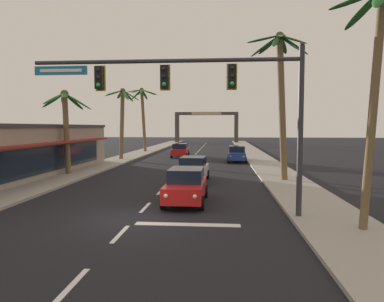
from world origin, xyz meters
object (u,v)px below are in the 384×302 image
Objects in this scene: palm_right_nearest at (378,53)px; town_gateway_arch at (206,123)px; palm_right_second at (281,81)px; sedan_parked_nearest_kerb at (237,154)px; palm_left_third at (122,113)px; sedan_oncoming_far at (180,150)px; storefront_strip_left at (0,151)px; sedan_lead_at_stop_bar at (186,185)px; sedan_third_in_queue at (193,169)px; traffic_signal_mast at (207,91)px; palm_left_farthest at (143,108)px; palm_left_second at (66,117)px.

town_gateway_arch is at bearing 97.22° from palm_right_nearest.
palm_right_second reaches higher than town_gateway_arch.
palm_left_third is (-12.66, 1.10, 4.33)m from sedan_parked_nearest_kerb.
sedan_parked_nearest_kerb is at bearing -37.20° from sedan_oncoming_far.
palm_right_nearest is 0.85× the size of palm_right_second.
storefront_strip_left is (-20.95, 11.24, -4.24)m from palm_right_nearest.
town_gateway_arch is at bearing 87.77° from sedan_oncoming_far.
sedan_third_in_queue is at bearing 91.74° from sedan_lead_at_stop_bar.
palm_right_nearest reaches higher than traffic_signal_mast.
sedan_oncoming_far is 31.95m from palm_right_nearest.
town_gateway_arch is (-2.86, 67.00, -0.57)m from traffic_signal_mast.
traffic_signal_mast is 6.16m from palm_right_nearest.
sedan_parked_nearest_kerb is (2.24, 23.12, -4.27)m from traffic_signal_mast.
sedan_oncoming_far is 21.18m from palm_right_second.
sedan_parked_nearest_kerb is 0.31× the size of town_gateway_arch.
storefront_strip_left is at bearing -98.84° from palm_left_farthest.
sedan_oncoming_far is at bearing 98.83° from traffic_signal_mast.
palm_left_second reaches higher than sedan_third_in_queue.
palm_left_second is at bearing 28.45° from storefront_strip_left.
storefront_strip_left is at bearing -142.05° from sedan_parked_nearest_kerb.
storefront_strip_left is (-19.64, -0.26, -4.78)m from palm_right_second.
traffic_signal_mast is at bearing -95.54° from sedan_parked_nearest_kerb.
sedan_lead_at_stop_bar is 20.74m from sedan_parked_nearest_kerb.
palm_left_farthest is 30.98m from palm_right_second.
sedan_oncoming_far is (-3.28, 25.49, 0.00)m from sedan_lead_at_stop_bar.
palm_right_second reaches higher than sedan_third_in_queue.
palm_left_farthest is 41.86m from palm_right_nearest.
palm_left_second is (-9.90, 2.44, 3.58)m from sedan_third_in_queue.
palm_left_third is 12.57m from palm_left_farthest.
sedan_lead_at_stop_bar is 15.68m from storefront_strip_left.
storefront_strip_left is at bearing 178.67° from sedan_third_in_queue.
storefront_strip_left is at bearing -102.04° from town_gateway_arch.
palm_left_second is 16.00m from palm_right_second.
sedan_parked_nearest_kerb is at bearing 80.74° from sedan_lead_at_stop_bar.
palm_left_farthest is at bearing 92.20° from palm_left_third.
palm_right_second is at bearing -6.76° from palm_left_second.
palm_left_second is (-13.44, -11.41, 3.58)m from sedan_parked_nearest_kerb.
palm_right_nearest is at bearing -57.86° from palm_left_third.
palm_left_second reaches higher than sedan_oncoming_far.
palm_right_second is (15.42, -26.87, 0.27)m from palm_left_farthest.
storefront_strip_left is (-10.74, -18.56, 1.09)m from sedan_oncoming_far.
palm_left_farthest is (-0.48, 12.49, 1.28)m from palm_left_third.
traffic_signal_mast is 1.17× the size of palm_left_farthest.
palm_left_second is at bearing -90.69° from palm_left_farthest.
town_gateway_arch is at bearing 79.99° from palm_left_third.
sedan_third_in_queue is 57.88m from town_gateway_arch.
palm_right_second is 20.21m from storefront_strip_left.
sedan_lead_at_stop_bar is at bearing -82.67° from sedan_oncoming_far.
traffic_signal_mast is 1.37× the size of palm_left_third.
sedan_lead_at_stop_bar is 0.99× the size of sedan_parked_nearest_kerb.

